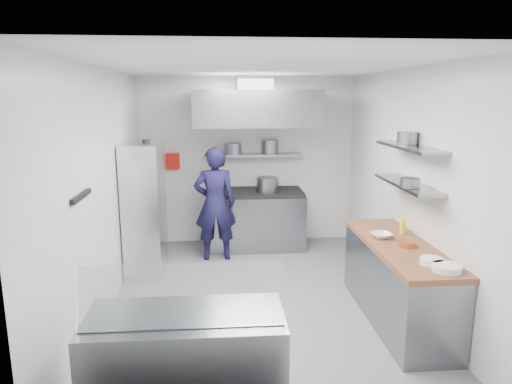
{
  "coord_description": "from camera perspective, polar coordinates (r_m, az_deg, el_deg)",
  "views": [
    {
      "loc": [
        -0.46,
        -5.21,
        2.46
      ],
      "look_at": [
        0.0,
        0.6,
        1.25
      ],
      "focal_mm": 32.0,
      "sensor_mm": 36.0,
      "label": 1
    }
  ],
  "objects": [
    {
      "name": "floor",
      "position": [
        5.78,
        0.49,
        -13.45
      ],
      "size": [
        5.0,
        5.0,
        0.0
      ],
      "primitive_type": "plane",
      "color": "slate",
      "rests_on": "ground"
    },
    {
      "name": "ceiling",
      "position": [
        5.25,
        0.54,
        15.43
      ],
      "size": [
        5.0,
        5.0,
        0.0
      ],
      "primitive_type": "plane",
      "rotation": [
        3.14,
        0.0,
        0.0
      ],
      "color": "silver",
      "rests_on": "wall_back"
    },
    {
      "name": "wall_back",
      "position": [
        7.8,
        -1.11,
        3.91
      ],
      "size": [
        3.6,
        2.8,
        0.02
      ],
      "primitive_type": "cube",
      "rotation": [
        1.57,
        0.0,
        0.0
      ],
      "color": "white",
      "rests_on": "floor"
    },
    {
      "name": "wall_front",
      "position": [
        2.95,
        4.86,
        -9.4
      ],
      "size": [
        3.6,
        2.8,
        0.02
      ],
      "primitive_type": "cube",
      "rotation": [
        -1.57,
        0.0,
        0.0
      ],
      "color": "white",
      "rests_on": "floor"
    },
    {
      "name": "wall_left",
      "position": [
        5.49,
        -18.56,
        -0.04
      ],
      "size": [
        2.8,
        5.0,
        0.02
      ],
      "primitive_type": "cube",
      "rotation": [
        1.57,
        0.0,
        1.57
      ],
      "color": "white",
      "rests_on": "floor"
    },
    {
      "name": "wall_right",
      "position": [
        5.78,
        18.58,
        0.54
      ],
      "size": [
        2.8,
        5.0,
        0.02
      ],
      "primitive_type": "cube",
      "rotation": [
        1.57,
        0.0,
        -1.57
      ],
      "color": "white",
      "rests_on": "floor"
    },
    {
      "name": "gas_range",
      "position": [
        7.61,
        -0.15,
        -3.6
      ],
      "size": [
        1.6,
        0.8,
        0.9
      ],
      "primitive_type": "cube",
      "color": "gray",
      "rests_on": "floor"
    },
    {
      "name": "cooktop",
      "position": [
        7.49,
        -0.15,
        -0.06
      ],
      "size": [
        1.57,
        0.78,
        0.06
      ],
      "primitive_type": "cube",
      "color": "black",
      "rests_on": "gas_range"
    },
    {
      "name": "stock_pot_left",
      "position": [
        7.36,
        -4.9,
        0.71
      ],
      "size": [
        0.29,
        0.29,
        0.2
      ],
      "primitive_type": "cylinder",
      "color": "slate",
      "rests_on": "cooktop"
    },
    {
      "name": "stock_pot_mid",
      "position": [
        7.38,
        1.38,
        0.94
      ],
      "size": [
        0.34,
        0.34,
        0.24
      ],
      "primitive_type": "cylinder",
      "color": "slate",
      "rests_on": "cooktop"
    },
    {
      "name": "stock_pot_right",
      "position": [
        7.71,
        1.9,
        1.1
      ],
      "size": [
        0.25,
        0.25,
        0.16
      ],
      "primitive_type": "cylinder",
      "color": "slate",
      "rests_on": "cooktop"
    },
    {
      "name": "over_range_shelf",
      "position": [
        7.63,
        -0.29,
        4.65
      ],
      "size": [
        1.6,
        0.3,
        0.04
      ],
      "primitive_type": "cube",
      "color": "gray",
      "rests_on": "wall_back"
    },
    {
      "name": "shelf_pot_a",
      "position": [
        7.6,
        -2.91,
        5.44
      ],
      "size": [
        0.28,
        0.28,
        0.18
      ],
      "primitive_type": "cylinder",
      "color": "slate",
      "rests_on": "over_range_shelf"
    },
    {
      "name": "shelf_pot_b",
      "position": [
        7.73,
        1.74,
        5.7
      ],
      "size": [
        0.28,
        0.28,
        0.22
      ],
      "primitive_type": "cylinder",
      "color": "slate",
      "rests_on": "over_range_shelf"
    },
    {
      "name": "extractor_hood",
      "position": [
        7.16,
        -0.05,
        10.44
      ],
      "size": [
        1.9,
        1.15,
        0.55
      ],
      "primitive_type": "cube",
      "color": "gray",
      "rests_on": "wall_back"
    },
    {
      "name": "hood_duct",
      "position": [
        7.39,
        -0.19,
        13.43
      ],
      "size": [
        0.55,
        0.55,
        0.24
      ],
      "primitive_type": "cube",
      "color": "slate",
      "rests_on": "extractor_hood"
    },
    {
      "name": "red_firebox",
      "position": [
        7.76,
        -10.35,
        3.84
      ],
      "size": [
        0.22,
        0.1,
        0.26
      ],
      "primitive_type": "cube",
      "color": "red",
      "rests_on": "wall_back"
    },
    {
      "name": "chef",
      "position": [
        6.97,
        -5.14,
        -1.48
      ],
      "size": [
        0.66,
        0.45,
        1.75
      ],
      "primitive_type": "imported",
      "rotation": [
        0.0,
        0.0,
        3.2
      ],
      "color": "#131133",
      "rests_on": "floor"
    },
    {
      "name": "wire_rack",
      "position": [
        6.62,
        -13.7,
        -2.02
      ],
      "size": [
        0.5,
        0.9,
        1.85
      ],
      "primitive_type": "cube",
      "color": "silver",
      "rests_on": "floor"
    },
    {
      "name": "rack_bin_a",
      "position": [
        6.62,
        -13.69,
        -3.13
      ],
      "size": [
        0.14,
        0.18,
        0.16
      ],
      "primitive_type": "cube",
      "color": "white",
      "rests_on": "wire_rack"
    },
    {
      "name": "rack_bin_b",
      "position": [
        6.73,
        -13.61,
        1.46
      ],
      "size": [
        0.16,
        0.2,
        0.18
      ],
      "primitive_type": "cube",
      "color": "yellow",
      "rests_on": "wire_rack"
    },
    {
      "name": "rack_jar",
      "position": [
        6.54,
        -13.54,
        5.6
      ],
      "size": [
        0.11,
        0.11,
        0.18
      ],
      "primitive_type": "cylinder",
      "color": "black",
      "rests_on": "wire_rack"
    },
    {
      "name": "knife_strip",
      "position": [
        4.6,
        -21.02,
        -0.49
      ],
      "size": [
        0.04,
        0.55,
        0.05
      ],
      "primitive_type": "cube",
      "color": "black",
      "rests_on": "wall_left"
    },
    {
      "name": "prep_counter_base",
      "position": [
        5.41,
        17.21,
        -11.0
      ],
      "size": [
        0.62,
        2.0,
        0.84
      ],
      "primitive_type": "cube",
      "color": "gray",
      "rests_on": "floor"
    },
    {
      "name": "prep_counter_top",
      "position": [
        5.25,
        17.51,
        -6.46
      ],
      "size": [
        0.65,
        2.04,
        0.06
      ],
      "primitive_type": "cube",
      "color": "brown",
      "rests_on": "prep_counter_base"
    },
    {
      "name": "plate_stack_a",
      "position": [
        4.58,
        22.72,
        -8.74
      ],
      "size": [
        0.27,
        0.27,
        0.06
      ],
      "primitive_type": "cylinder",
      "color": "white",
      "rests_on": "prep_counter_top"
    },
    {
      "name": "plate_stack_b",
      "position": [
        4.71,
        21.1,
        -8.07
      ],
      "size": [
        0.22,
        0.22,
        0.06
      ],
      "primitive_type": "cylinder",
      "color": "white",
      "rests_on": "prep_counter_top"
    },
    {
      "name": "copper_pan",
      "position": [
        5.15,
        18.35,
        -6.19
      ],
      "size": [
        0.17,
        0.17,
        0.06
      ],
      "primitive_type": "cylinder",
      "color": "#D6703C",
      "rests_on": "prep_counter_top"
    },
    {
      "name": "squeeze_bottle",
      "position": [
        5.59,
        17.86,
        -4.12
      ],
      "size": [
        0.06,
        0.06,
        0.18
      ],
      "primitive_type": "cylinder",
      "color": "yellow",
      "rests_on": "prep_counter_top"
    },
    {
      "name": "mixing_bowl",
      "position": [
        5.38,
        15.39,
        -5.25
      ],
      "size": [
        0.26,
        0.26,
        0.06
      ],
      "primitive_type": "imported",
      "rotation": [
        0.0,
        0.0,
        0.14
      ],
      "color": "white",
      "rests_on": "prep_counter_top"
    },
    {
      "name": "wall_shelf_lower",
      "position": [
        5.43,
        18.31,
        0.94
      ],
      "size": [
        0.3,
        1.3,
        0.04
      ],
      "primitive_type": "cube",
      "color": "gray",
      "rests_on": "wall_right"
    },
    {
      "name": "wall_shelf_upper",
      "position": [
        5.37,
        18.6,
        5.34
      ],
      "size": [
        0.3,
        1.3,
        0.04
      ],
      "primitive_type": "cube",
      "color": "gray",
      "rests_on": "wall_right"
    },
    {
      "name": "shelf_pot_c",
      "position": [
        5.14,
        18.7,
        1.12
      ],
      "size": [
        0.21,
        0.21,
        0.1
      ],
      "primitive_type": "cylinder",
      "color": "slate",
      "rests_on": "wall_shelf_lower"
    },
    {
      "name": "shelf_pot_d",
      "position": [
        5.53,
        18.39,
        6.45
      ],
      "size": [
        0.23,
        0.23,
        0.14
      ],
      "primitive_type": "cylinder",
      "color": "slate",
      "rests_on": "wall_shelf_upper"
    },
    {
      "name": "display_case",
      "position": [
        3.82,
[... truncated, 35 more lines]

